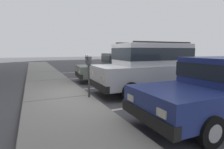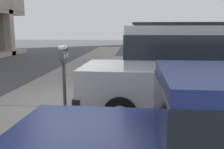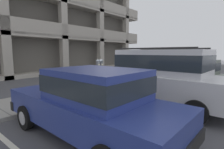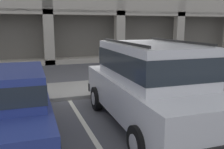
# 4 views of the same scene
# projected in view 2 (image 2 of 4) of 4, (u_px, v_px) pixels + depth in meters

# --- Properties ---
(ground_plane) EXTENTS (80.00, 80.00, 0.10)m
(ground_plane) POSITION_uv_depth(u_px,v_px,m) (84.00, 115.00, 5.80)
(ground_plane) COLOR #4C4C51
(sidewalk) EXTENTS (40.00, 2.20, 0.12)m
(sidewalk) POSITION_uv_depth(u_px,v_px,m) (29.00, 108.00, 5.89)
(sidewalk) COLOR gray
(sidewalk) RESTS_ON ground_plane
(parking_stall_lines) EXTENTS (12.27, 4.80, 0.01)m
(parking_stall_lines) POSITION_uv_depth(u_px,v_px,m) (142.00, 97.00, 7.15)
(parking_stall_lines) COLOR silver
(parking_stall_lines) RESTS_ON ground_plane
(silver_suv) EXTENTS (2.10, 4.82, 2.03)m
(silver_suv) POSITION_uv_depth(u_px,v_px,m) (193.00, 68.00, 5.32)
(silver_suv) COLOR silver
(silver_suv) RESTS_ON ground_plane
(dark_hatchback) EXTENTS (2.16, 4.63, 1.54)m
(dark_hatchback) POSITION_uv_depth(u_px,v_px,m) (172.00, 62.00, 8.28)
(dark_hatchback) COLOR #5B665B
(dark_hatchback) RESTS_ON ground_plane
(parking_meter_near) EXTENTS (0.35, 0.12, 1.45)m
(parking_meter_near) POSITION_uv_depth(u_px,v_px,m) (64.00, 63.00, 5.32)
(parking_meter_near) COLOR #47474C
(parking_meter_near) RESTS_ON sidewalk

